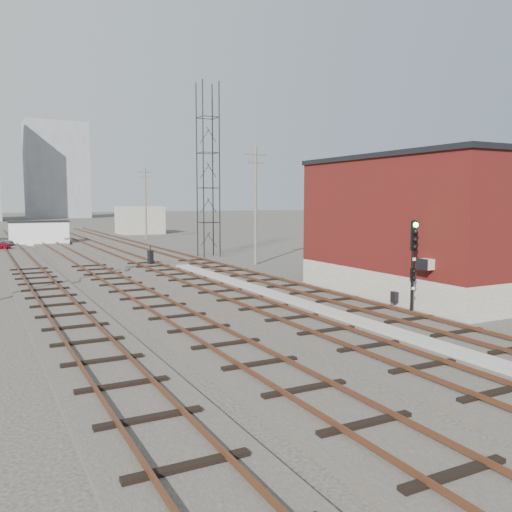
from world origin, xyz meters
TOP-DOWN VIEW (x-y plane):
  - ground at (0.00, 60.00)m, footprint 320.00×320.00m
  - track_right at (2.50, 39.00)m, footprint 3.20×90.00m
  - track_mid_right at (-1.50, 39.00)m, footprint 3.20×90.00m
  - track_mid_left at (-5.50, 39.00)m, footprint 3.20×90.00m
  - track_left at (-9.50, 39.00)m, footprint 3.20×90.00m
  - platform_curb at (0.50, 14.00)m, footprint 0.90×28.00m
  - brick_building at (7.50, 12.00)m, footprint 6.54×12.20m
  - lattice_tower at (5.50, 35.00)m, footprint 1.60×1.60m
  - utility_pole_right_a at (6.50, 28.00)m, footprint 1.80×0.24m
  - utility_pole_right_b at (6.50, 58.00)m, footprint 1.80×0.24m
  - apartment_right at (8.00, 150.00)m, footprint 16.00×12.00m
  - shed_right at (9.00, 70.00)m, footprint 6.00×6.00m
  - signal_mast at (3.70, 8.13)m, footprint 0.40×0.41m
  - switch_stand at (-1.13, 30.35)m, footprint 0.41×0.41m
  - site_trailer at (-6.39, 55.40)m, footprint 6.41×2.94m

SIDE VIEW (x-z plane):
  - ground at x=0.00m, z-range 0.00..0.00m
  - track_right at x=2.50m, z-range -0.09..0.30m
  - track_mid_right at x=-1.50m, z-range -0.09..0.30m
  - track_mid_left at x=-5.50m, z-range -0.09..0.30m
  - track_left at x=-9.50m, z-range -0.09..0.30m
  - platform_curb at x=0.50m, z-range 0.00..0.26m
  - switch_stand at x=-1.13m, z-range -0.04..1.42m
  - site_trailer at x=-6.39m, z-range 0.01..2.68m
  - shed_right at x=9.00m, z-range 0.00..4.00m
  - signal_mast at x=3.70m, z-range 0.38..4.52m
  - brick_building at x=7.50m, z-range 0.02..7.24m
  - utility_pole_right_a at x=6.50m, z-range 0.30..9.30m
  - utility_pole_right_b at x=6.50m, z-range 0.30..9.30m
  - lattice_tower at x=5.50m, z-range 0.00..15.00m
  - apartment_right at x=8.00m, z-range 0.00..26.00m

